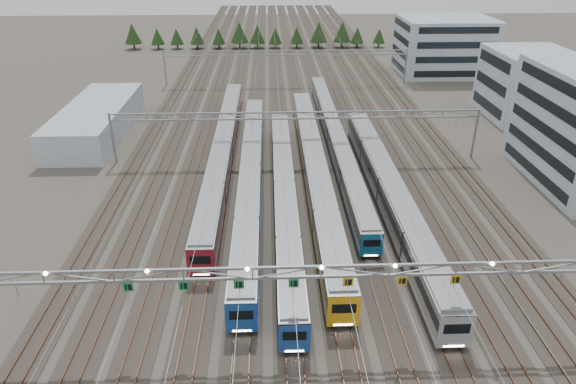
{
  "coord_description": "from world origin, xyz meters",
  "views": [
    {
      "loc": [
        -3.99,
        -34.27,
        32.09
      ],
      "look_at": [
        -1.89,
        21.97,
        3.5
      ],
      "focal_mm": 32.0,
      "sensor_mm": 36.0,
      "label": 1
    }
  ],
  "objects_px": {
    "train_e": "(335,137)",
    "train_c": "(284,192)",
    "gantry_mid": "(296,121)",
    "gantry_far": "(286,57)",
    "train_b": "(251,174)",
    "gantry_near": "(321,275)",
    "depot_bldg_north": "(444,46)",
    "train_d": "(314,167)",
    "train_a": "(224,148)",
    "train_f": "(389,191)",
    "depot_bldg_mid": "(527,84)",
    "west_shed": "(97,120)"
  },
  "relations": [
    {
      "from": "gantry_mid",
      "to": "depot_bldg_north",
      "type": "bearing_deg",
      "value": 54.07
    },
    {
      "from": "train_a",
      "to": "train_d",
      "type": "relative_size",
      "value": 0.99
    },
    {
      "from": "train_b",
      "to": "train_e",
      "type": "distance_m",
      "value": 19.81
    },
    {
      "from": "gantry_mid",
      "to": "depot_bldg_mid",
      "type": "height_order",
      "value": "depot_bldg_mid"
    },
    {
      "from": "train_b",
      "to": "train_d",
      "type": "relative_size",
      "value": 0.95
    },
    {
      "from": "train_f",
      "to": "depot_bldg_mid",
      "type": "height_order",
      "value": "depot_bldg_mid"
    },
    {
      "from": "train_d",
      "to": "train_f",
      "type": "relative_size",
      "value": 1.19
    },
    {
      "from": "train_a",
      "to": "gantry_near",
      "type": "height_order",
      "value": "gantry_near"
    },
    {
      "from": "gantry_far",
      "to": "train_c",
      "type": "bearing_deg",
      "value": -92.15
    },
    {
      "from": "train_b",
      "to": "train_c",
      "type": "distance_m",
      "value": 7.03
    },
    {
      "from": "train_f",
      "to": "depot_bldg_north",
      "type": "xyz_separation_m",
      "value": [
        28.63,
        70.74,
        4.46
      ]
    },
    {
      "from": "train_c",
      "to": "depot_bldg_north",
      "type": "xyz_separation_m",
      "value": [
        42.13,
        70.07,
        4.69
      ]
    },
    {
      "from": "train_c",
      "to": "gantry_mid",
      "type": "distance_m",
      "value": 15.83
    },
    {
      "from": "train_c",
      "to": "gantry_near",
      "type": "relative_size",
      "value": 0.96
    },
    {
      "from": "train_c",
      "to": "gantry_mid",
      "type": "relative_size",
      "value": 0.96
    },
    {
      "from": "train_a",
      "to": "train_b",
      "type": "height_order",
      "value": "train_a"
    },
    {
      "from": "train_a",
      "to": "train_b",
      "type": "bearing_deg",
      "value": -65.19
    },
    {
      "from": "gantry_far",
      "to": "west_shed",
      "type": "relative_size",
      "value": 1.88
    },
    {
      "from": "train_a",
      "to": "train_c",
      "type": "xyz_separation_m",
      "value": [
        9.0,
        -15.14,
        -0.11
      ]
    },
    {
      "from": "west_shed",
      "to": "train_e",
      "type": "bearing_deg",
      "value": -11.47
    },
    {
      "from": "train_d",
      "to": "gantry_near",
      "type": "xyz_separation_m",
      "value": [
        -2.3,
        -32.45,
        4.91
      ]
    },
    {
      "from": "train_f",
      "to": "gantry_far",
      "type": "distance_m",
      "value": 61.88
    },
    {
      "from": "train_e",
      "to": "depot_bldg_north",
      "type": "bearing_deg",
      "value": 56.56
    },
    {
      "from": "train_b",
      "to": "train_a",
      "type": "bearing_deg",
      "value": 114.81
    },
    {
      "from": "train_b",
      "to": "depot_bldg_mid",
      "type": "xyz_separation_m",
      "value": [
        51.72,
        29.65,
        4.19
      ]
    },
    {
      "from": "train_a",
      "to": "gantry_far",
      "type": "relative_size",
      "value": 1.11
    },
    {
      "from": "gantry_mid",
      "to": "gantry_far",
      "type": "xyz_separation_m",
      "value": [
        0.0,
        45.0,
        0.0
      ]
    },
    {
      "from": "train_b",
      "to": "depot_bldg_north",
      "type": "height_order",
      "value": "depot_bldg_north"
    },
    {
      "from": "gantry_near",
      "to": "gantry_far",
      "type": "xyz_separation_m",
      "value": [
        0.05,
        85.12,
        -0.7
      ]
    },
    {
      "from": "train_d",
      "to": "train_e",
      "type": "xyz_separation_m",
      "value": [
        4.5,
        12.53,
        -0.27
      ]
    },
    {
      "from": "train_b",
      "to": "train_f",
      "type": "bearing_deg",
      "value": -18.65
    },
    {
      "from": "gantry_far",
      "to": "depot_bldg_north",
      "type": "distance_m",
      "value": 41.12
    },
    {
      "from": "train_a",
      "to": "train_c",
      "type": "relative_size",
      "value": 1.15
    },
    {
      "from": "train_c",
      "to": "gantry_near",
      "type": "bearing_deg",
      "value": -84.98
    },
    {
      "from": "west_shed",
      "to": "train_d",
      "type": "bearing_deg",
      "value": -29.65
    },
    {
      "from": "depot_bldg_north",
      "to": "train_b",
      "type": "bearing_deg",
      "value": -125.8
    },
    {
      "from": "gantry_mid",
      "to": "train_e",
      "type": "bearing_deg",
      "value": 35.81
    },
    {
      "from": "depot_bldg_mid",
      "to": "train_b",
      "type": "bearing_deg",
      "value": -150.17
    },
    {
      "from": "train_b",
      "to": "depot_bldg_north",
      "type": "xyz_separation_m",
      "value": [
        46.63,
        64.66,
        4.6
      ]
    },
    {
      "from": "train_b",
      "to": "train_c",
      "type": "height_order",
      "value": "train_b"
    },
    {
      "from": "train_e",
      "to": "train_c",
      "type": "bearing_deg",
      "value": -114.33
    },
    {
      "from": "train_c",
      "to": "gantry_far",
      "type": "bearing_deg",
      "value": 87.85
    },
    {
      "from": "gantry_near",
      "to": "gantry_far",
      "type": "height_order",
      "value": "gantry_near"
    },
    {
      "from": "gantry_far",
      "to": "depot_bldg_north",
      "type": "height_order",
      "value": "depot_bldg_north"
    },
    {
      "from": "train_d",
      "to": "train_e",
      "type": "height_order",
      "value": "train_d"
    },
    {
      "from": "train_f",
      "to": "depot_bldg_north",
      "type": "height_order",
      "value": "depot_bldg_north"
    },
    {
      "from": "train_b",
      "to": "train_f",
      "type": "relative_size",
      "value": 1.13
    },
    {
      "from": "train_e",
      "to": "depot_bldg_north",
      "type": "distance_m",
      "value": 60.31
    },
    {
      "from": "train_f",
      "to": "gantry_far",
      "type": "bearing_deg",
      "value": 100.5
    },
    {
      "from": "train_b",
      "to": "depot_bldg_north",
      "type": "bearing_deg",
      "value": 54.2
    }
  ]
}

